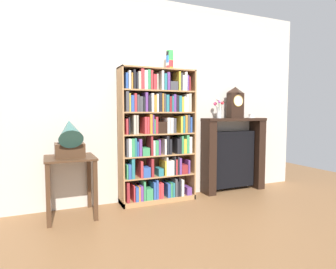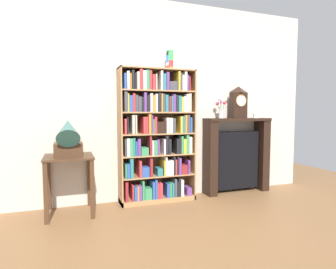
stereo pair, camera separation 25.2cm
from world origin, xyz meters
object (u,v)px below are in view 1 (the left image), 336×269
cup_stack (170,60)px  fireplace_mantel (233,155)px  bookshelf (157,136)px  mantel_clock (235,102)px  gramophone (70,138)px  side_table_left (70,171)px  flower_vase (219,109)px  teacup_with_saucer (251,116)px

cup_stack → fireplace_mantel: (1.02, 0.02, -1.29)m
fireplace_mantel → bookshelf: bearing=-178.2°
fireplace_mantel → mantel_clock: bearing=-69.5°
fireplace_mantel → gramophone: bearing=-174.3°
bookshelf → side_table_left: bookshelf is taller
flower_vase → side_table_left: bearing=-176.3°
fireplace_mantel → mantel_clock: 0.77m
teacup_with_saucer → cup_stack: bearing=-179.9°
cup_stack → mantel_clock: cup_stack is taller
bookshelf → cup_stack: cup_stack is taller
mantel_clock → gramophone: bearing=-174.9°
side_table_left → teacup_with_saucer: 2.65m
cup_stack → flower_vase: bearing=-0.3°
side_table_left → fireplace_mantel: fireplace_mantel is taller
cup_stack → side_table_left: bearing=-173.9°
flower_vase → fireplace_mantel: bearing=5.5°
bookshelf → fireplace_mantel: size_ratio=1.59×
bookshelf → flower_vase: size_ratio=5.90×
mantel_clock → fireplace_mantel: bearing=110.5°
fireplace_mantel → teacup_with_saucer: (0.30, -0.02, 0.57)m
gramophone → teacup_with_saucer: size_ratio=4.06×
bookshelf → side_table_left: (-1.07, -0.12, -0.34)m
flower_vase → teacup_with_saucer: bearing=0.6°
teacup_with_saucer → bookshelf: bearing=-179.3°
cup_stack → gramophone: bearing=-170.8°
side_table_left → fireplace_mantel: 2.28m
fireplace_mantel → side_table_left: bearing=-176.0°
mantel_clock → teacup_with_saucer: mantel_clock is taller
mantel_clock → flower_vase: bearing=-179.3°
cup_stack → teacup_with_saucer: (1.33, 0.00, -0.72)m
bookshelf → fireplace_mantel: bookshelf is taller
side_table_left → mantel_clock: (2.28, 0.13, 0.79)m
cup_stack → teacup_with_saucer: 1.51m
gramophone → fireplace_mantel: size_ratio=0.46×
bookshelf → gramophone: bearing=-170.1°
flower_vase → gramophone: bearing=-174.3°
bookshelf → mantel_clock: size_ratio=3.78×
bookshelf → gramophone: (-1.07, -0.19, 0.03)m
fireplace_mantel → teacup_with_saucer: teacup_with_saucer is taller
flower_vase → cup_stack: bearing=179.7°
cup_stack → fireplace_mantel: cup_stack is taller
cup_stack → fireplace_mantel: 1.64m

